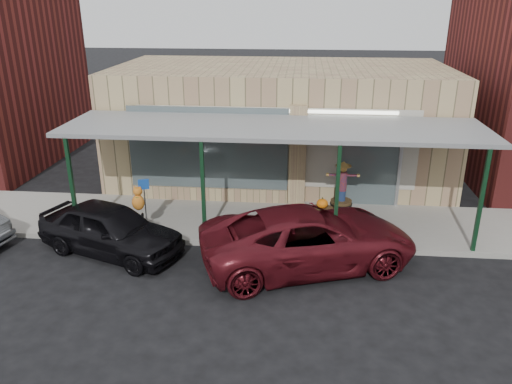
# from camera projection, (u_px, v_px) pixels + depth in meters

# --- Properties ---
(ground) EXTENTS (120.00, 120.00, 0.00)m
(ground) POSITION_uv_depth(u_px,v_px,m) (262.00, 288.00, 11.96)
(ground) COLOR black
(ground) RESTS_ON ground
(sidewalk) EXTENTS (40.00, 3.20, 0.15)m
(sidewalk) POSITION_uv_depth(u_px,v_px,m) (272.00, 222.00, 15.27)
(sidewalk) COLOR gray
(sidewalk) RESTS_ON ground
(storefront) EXTENTS (12.00, 6.25, 4.20)m
(storefront) POSITION_uv_depth(u_px,v_px,m) (280.00, 123.00, 18.77)
(storefront) COLOR tan
(storefront) RESTS_ON ground
(awning) EXTENTS (12.00, 3.00, 3.04)m
(awning) POSITION_uv_depth(u_px,v_px,m) (273.00, 129.00, 14.17)
(awning) COLOR slate
(awning) RESTS_ON ground
(block_buildings_near) EXTENTS (61.00, 8.00, 8.00)m
(block_buildings_near) POSITION_uv_depth(u_px,v_px,m) (335.00, 75.00, 18.95)
(block_buildings_near) COLOR maroon
(block_buildings_near) RESTS_ON ground
(barrel_scarecrow) EXTENTS (1.03, 0.81, 1.72)m
(barrel_scarecrow) POSITION_uv_depth(u_px,v_px,m) (342.00, 196.00, 15.52)
(barrel_scarecrow) COLOR #4F391F
(barrel_scarecrow) RESTS_ON sidewalk
(barrel_pumpkin) EXTENTS (0.82, 0.82, 0.77)m
(barrel_pumpkin) POSITION_uv_depth(u_px,v_px,m) (322.00, 213.00, 15.08)
(barrel_pumpkin) COLOR #4F391F
(barrel_pumpkin) RESTS_ON sidewalk
(handicap_sign) EXTENTS (0.29, 0.14, 1.49)m
(handicap_sign) POSITION_uv_depth(u_px,v_px,m) (145.00, 197.00, 14.47)
(handicap_sign) COLOR gray
(handicap_sign) RESTS_ON sidewalk
(parked_sedan) EXTENTS (4.41, 2.96, 1.60)m
(parked_sedan) POSITION_uv_depth(u_px,v_px,m) (110.00, 229.00, 13.39)
(parked_sedan) COLOR black
(parked_sedan) RESTS_ON ground
(car_maroon) EXTENTS (6.04, 4.20, 1.53)m
(car_maroon) POSITION_uv_depth(u_px,v_px,m) (309.00, 238.00, 12.72)
(car_maroon) COLOR #571119
(car_maroon) RESTS_ON ground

